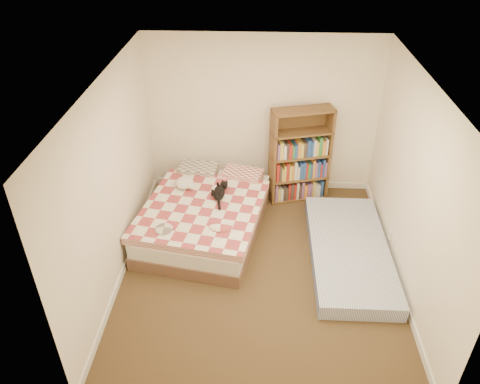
{
  "coord_description": "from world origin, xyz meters",
  "views": [
    {
      "loc": [
        -0.04,
        -4.57,
        4.18
      ],
      "look_at": [
        -0.26,
        0.3,
        0.98
      ],
      "focal_mm": 35.0,
      "sensor_mm": 36.0,
      "label": 1
    }
  ],
  "objects_px": {
    "white_dog": "(185,183)",
    "black_cat": "(219,191)",
    "floor_mattress": "(349,251)",
    "bed": "(206,214)",
    "bookshelf": "(299,166)"
  },
  "relations": [
    {
      "from": "bookshelf",
      "to": "black_cat",
      "type": "height_order",
      "value": "bookshelf"
    },
    {
      "from": "bed",
      "to": "black_cat",
      "type": "height_order",
      "value": "black_cat"
    },
    {
      "from": "floor_mattress",
      "to": "white_dog",
      "type": "relative_size",
      "value": 7.18
    },
    {
      "from": "bookshelf",
      "to": "bed",
      "type": "bearing_deg",
      "value": -160.64
    },
    {
      "from": "black_cat",
      "to": "floor_mattress",
      "type": "bearing_deg",
      "value": -3.98
    },
    {
      "from": "floor_mattress",
      "to": "white_dog",
      "type": "bearing_deg",
      "value": 160.2
    },
    {
      "from": "bed",
      "to": "bookshelf",
      "type": "bearing_deg",
      "value": 44.57
    },
    {
      "from": "bed",
      "to": "white_dog",
      "type": "distance_m",
      "value": 0.55
    },
    {
      "from": "floor_mattress",
      "to": "black_cat",
      "type": "relative_size",
      "value": 3.65
    },
    {
      "from": "white_dog",
      "to": "black_cat",
      "type": "bearing_deg",
      "value": -23.55
    },
    {
      "from": "bed",
      "to": "white_dog",
      "type": "xyz_separation_m",
      "value": [
        -0.32,
        0.3,
        0.32
      ]
    },
    {
      "from": "bed",
      "to": "bookshelf",
      "type": "xyz_separation_m",
      "value": [
        1.36,
        0.92,
        0.3
      ]
    },
    {
      "from": "bed",
      "to": "floor_mattress",
      "type": "height_order",
      "value": "bed"
    },
    {
      "from": "floor_mattress",
      "to": "bookshelf",
      "type": "bearing_deg",
      "value": 112.98
    },
    {
      "from": "floor_mattress",
      "to": "black_cat",
      "type": "height_order",
      "value": "black_cat"
    }
  ]
}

